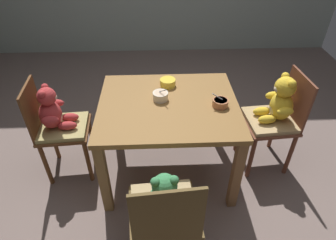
% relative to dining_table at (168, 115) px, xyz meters
% --- Properties ---
extents(ground_plane, '(5.20, 5.20, 0.04)m').
position_rel_dining_table_xyz_m(ground_plane, '(0.00, 0.00, -0.62)').
color(ground_plane, '#726059').
extents(dining_table, '(1.06, 0.90, 0.71)m').
position_rel_dining_table_xyz_m(dining_table, '(0.00, 0.00, 0.00)').
color(dining_table, brown).
rests_on(dining_table, ground_plane).
extents(teddy_chair_near_front, '(0.45, 0.44, 0.88)m').
position_rel_dining_table_xyz_m(teddy_chair_near_front, '(-0.06, -0.81, -0.06)').
color(teddy_chair_near_front, brown).
rests_on(teddy_chair_near_front, ground_plane).
extents(teddy_chair_near_left, '(0.42, 0.40, 0.87)m').
position_rel_dining_table_xyz_m(teddy_chair_near_left, '(-0.89, 0.04, -0.05)').
color(teddy_chair_near_left, brown).
rests_on(teddy_chair_near_left, ground_plane).
extents(teddy_chair_near_right, '(0.43, 0.43, 0.88)m').
position_rel_dining_table_xyz_m(teddy_chair_near_right, '(0.89, 0.06, -0.03)').
color(teddy_chair_near_right, brown).
rests_on(teddy_chair_near_right, ground_plane).
extents(porridge_bowl_yellow_far_center, '(0.13, 0.13, 0.06)m').
position_rel_dining_table_xyz_m(porridge_bowl_yellow_far_center, '(0.01, 0.26, 0.14)').
color(porridge_bowl_yellow_far_center, yellow).
rests_on(porridge_bowl_yellow_far_center, dining_table).
extents(porridge_bowl_terracotta_near_right, '(0.13, 0.12, 0.11)m').
position_rel_dining_table_xyz_m(porridge_bowl_terracotta_near_right, '(0.38, -0.05, 0.13)').
color(porridge_bowl_terracotta_near_right, '#B16C46').
rests_on(porridge_bowl_terracotta_near_right, dining_table).
extents(porridge_bowl_cream_center, '(0.12, 0.12, 0.12)m').
position_rel_dining_table_xyz_m(porridge_bowl_cream_center, '(-0.06, 0.06, 0.14)').
color(porridge_bowl_cream_center, beige).
rests_on(porridge_bowl_cream_center, dining_table).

